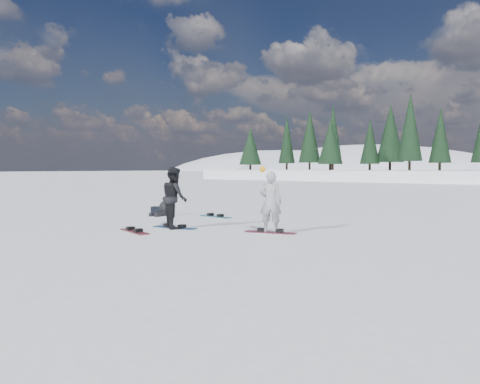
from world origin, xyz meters
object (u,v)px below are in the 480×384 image
Objects in this scene: gear_bag at (157,210)px; snowboarder_woman at (270,202)px; snowboard_loose_b at (134,232)px; snowboard_loose_c at (215,217)px; snowboarder_man at (174,198)px; seated_rider at (164,208)px.

snowboarder_woman is at bearing -13.71° from gear_bag.
gear_bag is at bearing 146.92° from snowboard_loose_b.
snowboarder_man is at bearing -64.12° from snowboard_loose_c.
snowboarder_man is 4.71m from gear_bag.
snowboard_loose_b is (-0.27, -1.35, -0.94)m from snowboarder_man.
snowboard_loose_b is (3.55, -3.99, -0.14)m from gear_bag.
gear_bag is (-0.70, 0.25, -0.14)m from seated_rider.
snowboarder_man is 1.67m from snowboard_loose_b.
snowboarder_woman reaches higher than snowboarder_man.
snowboard_loose_c is at bearing -39.62° from snowboarder_man.
seated_rider reaches higher than snowboard_loose_b.
snowboarder_man is 2.13× the size of seated_rider.
seated_rider is at bearing 142.57° from snowboard_loose_b.
snowboarder_woman is at bearing 51.29° from snowboard_loose_b.
snowboard_loose_c is (2.62, 0.61, -0.14)m from gear_bag.
gear_bag is (-6.76, 1.65, -0.75)m from snowboarder_woman.
snowboarder_woman is 3.10m from snowboarder_man.
snowboarder_man is 3.99m from seated_rider.
snowboard_loose_c is (-1.21, 3.25, -0.94)m from snowboarder_man.
snowboarder_woman is at bearing -23.07° from snowboard_loose_c.
snowboarder_woman is 7.00m from gear_bag.
gear_bag is 0.30× the size of snowboard_loose_c.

